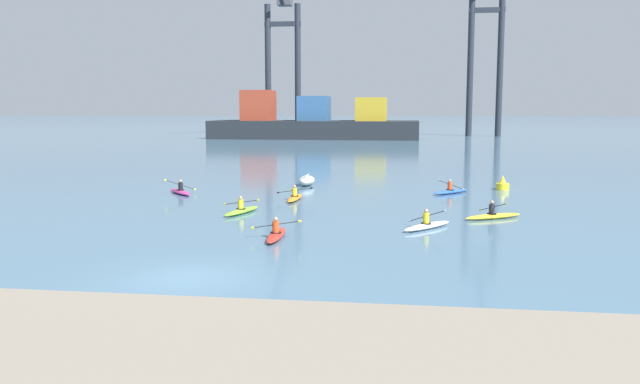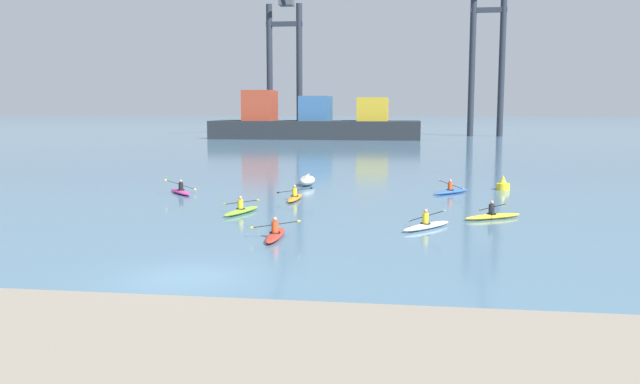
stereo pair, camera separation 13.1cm
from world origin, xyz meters
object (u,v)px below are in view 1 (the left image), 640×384
(kayak_blue, at_px, (451,191))
(capsized_dinghy, at_px, (307,180))
(kayak_yellow, at_px, (493,215))
(kayak_lime, at_px, (242,210))
(gantry_crane_west_mid, at_px, (486,38))
(channel_buoy, at_px, (503,185))
(kayak_magenta, at_px, (180,191))
(kayak_white, at_px, (427,225))
(kayak_red, at_px, (276,234))
(kayak_orange, at_px, (295,197))
(container_barge, at_px, (313,123))
(gantry_crane_west, at_px, (282,46))

(kayak_blue, bearing_deg, capsized_dinghy, 161.97)
(kayak_yellow, xyz_separation_m, kayak_lime, (-13.18, -0.11, 0.00))
(gantry_crane_west_mid, bearing_deg, channel_buoy, -95.09)
(kayak_magenta, relative_size, kayak_white, 0.99)
(gantry_crane_west_mid, height_order, kayak_red, gantry_crane_west_mid)
(kayak_lime, distance_m, kayak_white, 10.27)
(channel_buoy, height_order, kayak_yellow, channel_buoy)
(kayak_lime, distance_m, kayak_red, 7.09)
(gantry_crane_west_mid, bearing_deg, kayak_orange, -102.82)
(kayak_red, bearing_deg, kayak_white, 25.75)
(capsized_dinghy, xyz_separation_m, kayak_magenta, (-7.48, -5.91, -0.18))
(container_barge, bearing_deg, kayak_yellow, -75.31)
(kayak_magenta, bearing_deg, capsized_dinghy, 38.29)
(kayak_yellow, xyz_separation_m, kayak_magenta, (-19.21, 7.08, 0.00))
(channel_buoy, distance_m, kayak_magenta, 21.94)
(gantry_crane_west, distance_m, kayak_orange, 93.78)
(channel_buoy, distance_m, kayak_white, 16.51)
(gantry_crane_west_mid, distance_m, capsized_dinghy, 88.66)
(capsized_dinghy, height_order, kayak_lime, kayak_lime)
(container_barge, xyz_separation_m, kayak_blue, (20.31, -73.83, -2.62))
(kayak_blue, bearing_deg, container_barge, 105.38)
(channel_buoy, bearing_deg, kayak_lime, -140.91)
(channel_buoy, distance_m, kayak_red, 22.29)
(gantry_crane_west, bearing_deg, kayak_white, -75.04)
(kayak_blue, height_order, kayak_orange, same)
(gantry_crane_west_mid, xyz_separation_m, kayak_yellow, (-9.64, -97.06, -18.52))
(kayak_yellow, distance_m, kayak_red, 11.87)
(kayak_lime, xyz_separation_m, kayak_red, (3.21, -6.32, 0.00))
(gantry_crane_west, distance_m, capsized_dinghy, 86.25)
(channel_buoy, relative_size, kayak_blue, 0.34)
(gantry_crane_west_mid, relative_size, kayak_white, 11.75)
(kayak_red, height_order, kayak_orange, same)
(gantry_crane_west, distance_m, kayak_white, 103.74)
(kayak_orange, bearing_deg, kayak_blue, 24.52)
(container_barge, bearing_deg, channel_buoy, -71.38)
(kayak_blue, distance_m, kayak_red, 18.17)
(kayak_white, bearing_deg, capsized_dinghy, 117.11)
(channel_buoy, bearing_deg, container_barge, 108.62)
(gantry_crane_west, bearing_deg, kayak_red, -79.00)
(capsized_dinghy, height_order, kayak_yellow, kayak_yellow)
(channel_buoy, xyz_separation_m, kayak_white, (-5.50, -15.56, -0.19))
(gantry_crane_west, distance_m, kayak_lime, 98.64)
(container_barge, xyz_separation_m, gantry_crane_west, (-7.91, 12.01, 14.89))
(container_barge, distance_m, kayak_blue, 76.62)
(container_barge, distance_m, kayak_lime, 84.12)
(kayak_white, bearing_deg, channel_buoy, 70.53)
(gantry_crane_west, height_order, kayak_magenta, gantry_crane_west)
(gantry_crane_west, xyz_separation_m, channel_buoy, (31.90, -83.22, -17.32))
(kayak_red, bearing_deg, gantry_crane_west, 101.00)
(gantry_crane_west, relative_size, kayak_lime, 10.14)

